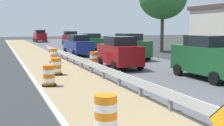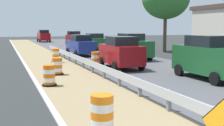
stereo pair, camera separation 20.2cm
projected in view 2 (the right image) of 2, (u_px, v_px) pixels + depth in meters
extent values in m
cube|color=#ADB2B7|center=(187.00, 102.00, 8.01)|extent=(0.08, 49.23, 0.32)
cube|color=slate|center=(214.00, 120.00, 7.11)|extent=(0.12, 0.12, 0.70)
cube|color=slate|center=(169.00, 100.00, 9.01)|extent=(0.12, 0.12, 0.70)
cube|color=slate|center=(140.00, 88.00, 10.91)|extent=(0.12, 0.12, 0.70)
cube|color=slate|center=(119.00, 79.00, 12.80)|extent=(0.12, 0.12, 0.70)
cube|color=slate|center=(104.00, 72.00, 14.70)|extent=(0.12, 0.12, 0.70)
cube|color=slate|center=(93.00, 67.00, 16.60)|extent=(0.12, 0.12, 0.70)
cube|color=slate|center=(83.00, 63.00, 18.50)|extent=(0.12, 0.12, 0.70)
cube|color=slate|center=(76.00, 59.00, 20.39)|extent=(0.12, 0.12, 0.70)
cube|color=slate|center=(69.00, 57.00, 22.29)|extent=(0.12, 0.12, 0.70)
cube|color=slate|center=(64.00, 54.00, 24.19)|extent=(0.12, 0.12, 0.70)
cube|color=slate|center=(60.00, 52.00, 26.08)|extent=(0.12, 0.12, 0.70)
cube|color=slate|center=(56.00, 51.00, 27.98)|extent=(0.12, 0.12, 0.70)
cube|color=slate|center=(52.00, 49.00, 29.88)|extent=(0.12, 0.12, 0.70)
cylinder|color=white|center=(102.00, 122.00, 7.09)|extent=(0.58, 0.58, 0.20)
cylinder|color=orange|center=(102.00, 114.00, 7.06)|extent=(0.58, 0.58, 0.20)
cylinder|color=white|center=(102.00, 107.00, 7.04)|extent=(0.58, 0.58, 0.20)
cylinder|color=orange|center=(102.00, 99.00, 7.01)|extent=(0.58, 0.58, 0.20)
cylinder|color=orange|center=(49.00, 84.00, 12.92)|extent=(0.53, 0.53, 0.19)
cylinder|color=white|center=(49.00, 80.00, 12.90)|extent=(0.53, 0.53, 0.19)
cylinder|color=orange|center=(49.00, 75.00, 12.87)|extent=(0.53, 0.53, 0.19)
cylinder|color=white|center=(49.00, 71.00, 12.85)|extent=(0.53, 0.53, 0.19)
cylinder|color=orange|center=(49.00, 67.00, 12.82)|extent=(0.53, 0.53, 0.19)
cylinder|color=black|center=(49.00, 85.00, 12.93)|extent=(0.66, 0.66, 0.08)
cylinder|color=orange|center=(57.00, 73.00, 15.93)|extent=(0.57, 0.57, 0.19)
cylinder|color=white|center=(57.00, 70.00, 15.91)|extent=(0.57, 0.57, 0.19)
cylinder|color=orange|center=(57.00, 66.00, 15.88)|extent=(0.57, 0.57, 0.19)
cylinder|color=white|center=(57.00, 63.00, 15.86)|extent=(0.57, 0.57, 0.19)
cylinder|color=orange|center=(57.00, 60.00, 15.84)|extent=(0.57, 0.57, 0.19)
cylinder|color=black|center=(57.00, 74.00, 15.94)|extent=(0.71, 0.71, 0.08)
cylinder|color=orange|center=(96.00, 66.00, 18.76)|extent=(0.56, 0.56, 0.21)
cylinder|color=white|center=(96.00, 63.00, 18.73)|extent=(0.56, 0.56, 0.21)
cylinder|color=orange|center=(96.00, 60.00, 18.70)|extent=(0.56, 0.56, 0.21)
cylinder|color=white|center=(96.00, 57.00, 18.68)|extent=(0.56, 0.56, 0.21)
cylinder|color=orange|center=(96.00, 53.00, 18.65)|extent=(0.56, 0.56, 0.21)
cylinder|color=black|center=(96.00, 67.00, 18.77)|extent=(0.70, 0.70, 0.08)
cylinder|color=orange|center=(56.00, 61.00, 21.43)|extent=(0.53, 0.53, 0.21)
cylinder|color=white|center=(56.00, 58.00, 21.40)|extent=(0.53, 0.53, 0.21)
cylinder|color=orange|center=(56.00, 56.00, 21.37)|extent=(0.53, 0.53, 0.21)
cylinder|color=white|center=(56.00, 53.00, 21.35)|extent=(0.53, 0.53, 0.21)
cylinder|color=orange|center=(56.00, 50.00, 21.32)|extent=(0.53, 0.53, 0.21)
cylinder|color=black|center=(56.00, 62.00, 21.44)|extent=(0.66, 0.66, 0.08)
cube|color=maroon|center=(44.00, 37.00, 51.37)|extent=(1.86, 4.44, 1.30)
cube|color=black|center=(44.00, 31.00, 51.09)|extent=(1.64, 2.06, 0.56)
cylinder|color=black|center=(38.00, 40.00, 52.46)|extent=(0.23, 0.64, 0.64)
cylinder|color=black|center=(47.00, 40.00, 53.13)|extent=(0.23, 0.64, 0.64)
cylinder|color=black|center=(40.00, 41.00, 49.78)|extent=(0.23, 0.64, 0.64)
cylinder|color=black|center=(50.00, 40.00, 50.45)|extent=(0.23, 0.64, 0.64)
cube|color=#195128|center=(95.00, 42.00, 34.14)|extent=(2.00, 4.49, 1.05)
cube|color=black|center=(94.00, 36.00, 34.21)|extent=(1.75, 2.09, 0.56)
cylinder|color=black|center=(106.00, 47.00, 33.15)|extent=(0.24, 0.65, 0.64)
cylinder|color=black|center=(91.00, 48.00, 32.53)|extent=(0.24, 0.65, 0.64)
cylinder|color=black|center=(99.00, 46.00, 35.89)|extent=(0.24, 0.65, 0.64)
cylinder|color=black|center=(84.00, 46.00, 35.26)|extent=(0.24, 0.65, 0.64)
cube|color=navy|center=(80.00, 46.00, 26.84)|extent=(1.86, 4.56, 1.08)
cube|color=black|center=(81.00, 38.00, 26.58)|extent=(1.61, 2.13, 0.56)
cylinder|color=black|center=(68.00, 51.00, 27.93)|extent=(0.24, 0.65, 0.64)
cylinder|color=black|center=(84.00, 50.00, 28.60)|extent=(0.24, 0.65, 0.64)
cylinder|color=black|center=(76.00, 54.00, 25.22)|extent=(0.24, 0.65, 0.64)
cylinder|color=black|center=(94.00, 53.00, 25.89)|extent=(0.24, 0.65, 0.64)
cube|color=#195128|center=(211.00, 60.00, 14.53)|extent=(1.95, 4.32, 1.37)
cube|color=black|center=(210.00, 41.00, 14.57)|extent=(1.74, 1.99, 0.56)
cylinder|color=black|center=(215.00, 79.00, 12.96)|extent=(0.22, 0.64, 0.64)
cylinder|color=black|center=(207.00, 68.00, 16.28)|extent=(0.22, 0.64, 0.64)
cylinder|color=black|center=(179.00, 70.00, 15.58)|extent=(0.22, 0.64, 0.64)
cube|color=maroon|center=(120.00, 54.00, 18.42)|extent=(1.83, 4.05, 1.20)
cube|color=black|center=(121.00, 41.00, 18.15)|extent=(1.61, 1.88, 0.56)
cylinder|color=black|center=(102.00, 62.00, 19.43)|extent=(0.23, 0.64, 0.64)
cylinder|color=black|center=(125.00, 60.00, 20.02)|extent=(0.23, 0.64, 0.64)
cylinder|color=black|center=(115.00, 67.00, 16.96)|extent=(0.23, 0.64, 0.64)
cylinder|color=black|center=(141.00, 65.00, 17.55)|extent=(0.23, 0.64, 0.64)
cube|color=maroon|center=(74.00, 39.00, 42.74)|extent=(1.93, 4.19, 1.18)
cube|color=black|center=(74.00, 33.00, 42.78)|extent=(1.69, 1.95, 0.56)
cylinder|color=black|center=(82.00, 43.00, 41.84)|extent=(0.24, 0.65, 0.64)
cylinder|color=black|center=(70.00, 43.00, 41.23)|extent=(0.24, 0.65, 0.64)
cylinder|color=black|center=(78.00, 42.00, 44.39)|extent=(0.24, 0.65, 0.64)
cylinder|color=black|center=(66.00, 42.00, 43.78)|extent=(0.24, 0.65, 0.64)
cube|color=#195128|center=(132.00, 48.00, 23.65)|extent=(1.76, 4.70, 1.27)
cube|color=black|center=(131.00, 37.00, 23.71)|extent=(1.58, 2.16, 0.56)
cylinder|color=black|center=(150.00, 57.00, 22.61)|extent=(0.22, 0.64, 0.64)
cylinder|color=black|center=(130.00, 58.00, 21.98)|extent=(0.22, 0.64, 0.64)
cylinder|color=black|center=(133.00, 53.00, 25.48)|extent=(0.22, 0.64, 0.64)
cylinder|color=black|center=(115.00, 54.00, 24.85)|extent=(0.22, 0.64, 0.64)
cylinder|color=#4C3D2D|center=(165.00, 34.00, 30.63)|extent=(0.36, 0.36, 3.77)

